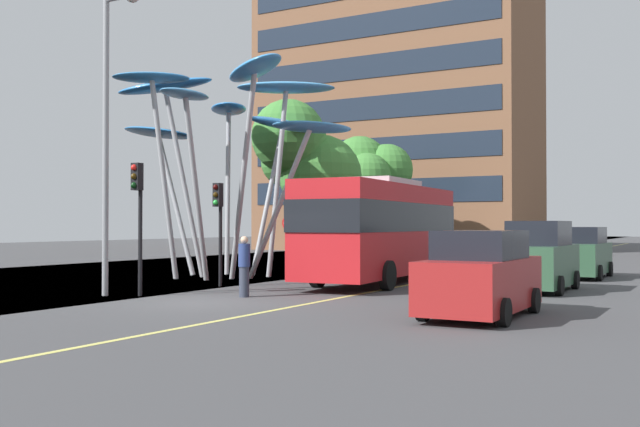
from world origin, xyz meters
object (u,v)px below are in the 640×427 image
object	(u,v)px
red_bus	(382,226)
car_parked_mid	(539,258)
traffic_light_island_mid	(341,207)
car_parked_far	(581,254)
traffic_light_kerb_near	(138,200)
no_entry_sign	(289,236)
leaf_sculpture	(226,116)
traffic_light_kerb_far	(219,211)
street_lamp	(112,107)
pedestrian	(244,266)
car_parked_near	(481,276)
traffic_light_opposite	(373,211)

from	to	relation	value
red_bus	car_parked_mid	size ratio (longest dim) A/B	2.51
traffic_light_island_mid	car_parked_far	distance (m)	10.04
traffic_light_kerb_near	no_entry_sign	world-z (taller)	traffic_light_kerb_near
red_bus	traffic_light_island_mid	size ratio (longest dim) A/B	2.61
red_bus	leaf_sculpture	distance (m)	7.98
red_bus	traffic_light_island_mid	xyz separation A→B (m)	(-3.74, 3.85, 0.84)
car_parked_far	traffic_light_kerb_far	bearing A→B (deg)	-134.05
street_lamp	pedestrian	bearing A→B (deg)	25.23
leaf_sculpture	car_parked_mid	size ratio (longest dim) A/B	2.86
street_lamp	no_entry_sign	xyz separation A→B (m)	(0.47, 9.11, -3.93)
traffic_light_kerb_far	car_parked_mid	xyz separation A→B (m)	(9.84, 3.70, -1.51)
leaf_sculpture	traffic_light_kerb_near	bearing A→B (deg)	-72.01
traffic_light_kerb_near	car_parked_mid	xyz separation A→B (m)	(9.88, 7.51, -1.79)
car_parked_mid	red_bus	bearing A→B (deg)	174.62
car_parked_near	car_parked_far	size ratio (longest dim) A/B	0.96
pedestrian	car_parked_near	bearing A→B (deg)	-7.90
traffic_light_opposite	street_lamp	size ratio (longest dim) A/B	0.42
car_parked_near	car_parked_mid	bearing A→B (deg)	92.33
red_bus	leaf_sculpture	size ratio (longest dim) A/B	0.88
traffic_light_opposite	leaf_sculpture	bearing A→B (deg)	-113.03
traffic_light_kerb_near	traffic_light_opposite	distance (m)	14.79
leaf_sculpture	car_parked_near	distance (m)	15.54
car_parked_far	street_lamp	size ratio (longest dim) A/B	0.50
no_entry_sign	street_lamp	bearing A→B (deg)	-92.98
traffic_light_opposite	car_parked_far	xyz separation A→B (m)	(9.40, -0.63, -1.80)
red_bus	traffic_light_kerb_far	size ratio (longest dim) A/B	2.97
red_bus	traffic_light_island_mid	distance (m)	5.43
car_parked_mid	no_entry_sign	bearing A→B (deg)	172.89
traffic_light_opposite	car_parked_mid	world-z (taller)	traffic_light_opposite
pedestrian	no_entry_sign	xyz separation A→B (m)	(-3.10, 7.43, 0.76)
traffic_light_kerb_far	car_parked_near	world-z (taller)	traffic_light_kerb_far
street_lamp	no_entry_sign	distance (m)	9.94
traffic_light_kerb_near	car_parked_far	bearing A→B (deg)	54.64
red_bus	no_entry_sign	distance (m)	4.51
traffic_light_kerb_near	no_entry_sign	size ratio (longest dim) A/B	1.59
car_parked_far	traffic_light_kerb_near	bearing A→B (deg)	-125.36
car_parked_mid	car_parked_far	world-z (taller)	car_parked_mid
traffic_light_kerb_near	car_parked_mid	size ratio (longest dim) A/B	0.94
traffic_light_island_mid	street_lamp	bearing A→B (deg)	-95.46
traffic_light_island_mid	street_lamp	distance (m)	12.59
traffic_light_kerb_far	no_entry_sign	distance (m)	5.06
car_parked_mid	car_parked_far	xyz separation A→B (m)	(0.16, 6.63, -0.08)
traffic_light_island_mid	street_lamp	size ratio (longest dim) A/B	0.44
car_parked_near	pedestrian	world-z (taller)	car_parked_near
traffic_light_kerb_near	traffic_light_kerb_far	xyz separation A→B (m)	(0.04, 3.81, -0.28)
no_entry_sign	red_bus	bearing A→B (deg)	-9.31
leaf_sculpture	traffic_light_kerb_near	world-z (taller)	leaf_sculpture
traffic_light_kerb_near	car_parked_far	xyz separation A→B (m)	(10.04, 14.15, -1.87)
leaf_sculpture	no_entry_sign	xyz separation A→B (m)	(2.19, 1.25, -4.82)
car_parked_near	red_bus	bearing A→B (deg)	127.80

